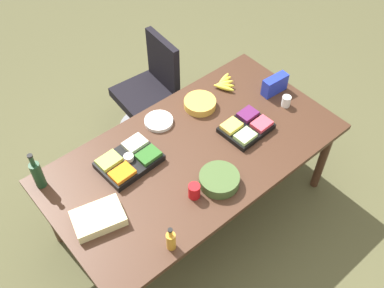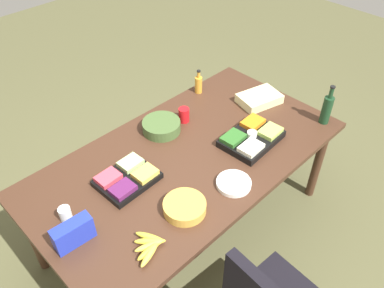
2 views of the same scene
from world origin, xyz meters
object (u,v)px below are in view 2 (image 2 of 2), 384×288
chip_bag_blue (73,233)px  salad_bowl (161,126)px  fruit_platter (127,178)px  dressing_bottle (199,84)px  paper_plate_stack (234,183)px  banana_bunch (150,246)px  veggie_tray (252,138)px  wine_bottle (327,109)px  paper_cup (65,214)px  red_solo_cup (184,115)px  chip_bowl (185,207)px  conference_table (188,163)px  sheet_cake (259,99)px

chip_bag_blue → salad_bowl: bearing=-158.0°
fruit_platter → dressing_bottle: bearing=-159.1°
paper_plate_stack → chip_bag_blue: size_ratio=1.00×
salad_bowl → banana_bunch: bearing=45.0°
salad_bowl → dressing_bottle: dressing_bottle is taller
dressing_bottle → banana_bunch: bearing=34.8°
veggie_tray → wine_bottle: 0.62m
paper_cup → red_solo_cup: (-1.12, -0.19, 0.01)m
chip_bag_blue → chip_bowl: size_ratio=0.87×
wine_bottle → veggie_tray: bearing=-22.9°
banana_bunch → wine_bottle: bearing=177.7°
veggie_tray → conference_table: bearing=-26.6°
red_solo_cup → paper_plate_stack: (0.23, 0.69, -0.04)m
conference_table → chip_bowl: (0.34, 0.33, 0.10)m
chip_bag_blue → banana_bunch: 0.41m
conference_table → banana_bunch: (0.65, 0.38, 0.09)m
salad_bowl → red_solo_cup: bearing=171.2°
conference_table → sheet_cake: (-0.84, -0.05, 0.10)m
salad_bowl → chip_bowl: size_ratio=1.09×
sheet_cake → paper_plate_stack: bearing=28.4°
dressing_bottle → chip_bag_blue: dressing_bottle is taller
conference_table → paper_cup: size_ratio=24.14×
paper_plate_stack → dressing_bottle: (-0.59, -0.89, 0.06)m
dressing_bottle → sheet_cake: 0.50m
dressing_bottle → sheet_cake: (-0.24, 0.44, -0.04)m
wine_bottle → chip_bowl: bearing=-5.2°
red_solo_cup → chip_bag_blue: size_ratio=0.50×
chip_bag_blue → veggie_tray: bearing=173.8°
conference_table → red_solo_cup: bearing=-130.2°
salad_bowl → wine_bottle: 1.21m
salad_bowl → chip_bag_blue: (0.97, 0.39, 0.04)m
fruit_platter → chip_bag_blue: (0.48, 0.16, 0.04)m
sheet_cake → chip_bowl: bearing=17.6°
veggie_tray → dressing_bottle: dressing_bottle is taller
fruit_platter → paper_plate_stack: (-0.45, 0.49, -0.02)m
fruit_platter → veggie_tray: (-0.86, 0.30, 0.00)m
veggie_tray → chip_bag_blue: (1.33, -0.14, 0.04)m
red_solo_cup → banana_bunch: 1.13m
conference_table → banana_bunch: size_ratio=10.16×
conference_table → wine_bottle: size_ratio=6.94×
fruit_platter → wine_bottle: 1.52m
sheet_cake → veggie_tray: bearing=31.7°
red_solo_cup → chip_bag_blue: chip_bag_blue is taller
paper_cup → dressing_bottle: size_ratio=0.44×
veggie_tray → paper_cup: paper_cup is taller
veggie_tray → chip_bowl: 0.77m
salad_bowl → banana_bunch: (0.71, 0.71, -0.01)m
red_solo_cup → chip_bag_blue: 1.22m
conference_table → red_solo_cup: 0.41m
conference_table → fruit_platter: 0.46m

